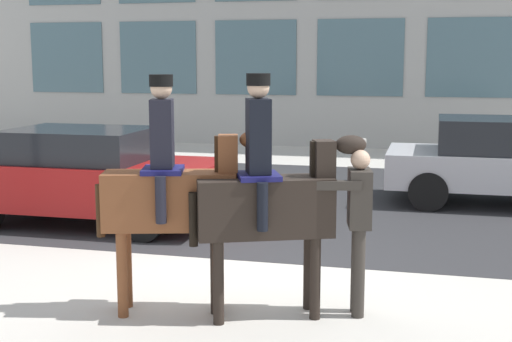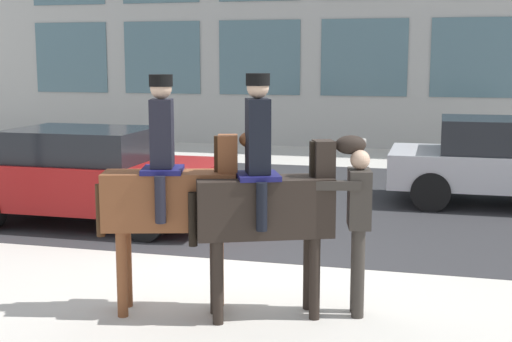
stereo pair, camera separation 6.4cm
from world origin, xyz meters
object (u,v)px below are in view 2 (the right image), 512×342
Objects in this scene: mounted_horse_companion at (268,198)px; street_car_near_lane at (88,175)px; pedestrian_bystander at (357,219)px; street_car_far_lane at (501,161)px; mounted_horse_lead at (173,192)px.

mounted_horse_companion is 0.59× the size of street_car_near_lane.
street_car_far_lane is (1.88, 6.32, -0.21)m from pedestrian_bystander.
pedestrian_bystander is at bearing -5.66° from mounted_horse_companion.
street_car_near_lane is 7.30m from street_car_far_lane.
pedestrian_bystander is 5.62m from street_car_near_lane.
mounted_horse_lead reaches higher than pedestrian_bystander.
pedestrian_bystander is (0.88, 0.26, -0.23)m from mounted_horse_companion.
pedestrian_bystander reaches higher than street_car_far_lane.
mounted_horse_lead is 0.99× the size of mounted_horse_companion.
street_car_far_lane is at bearing 45.20° from mounted_horse_lead.
pedestrian_bystander is 0.41× the size of street_car_near_lane.
mounted_horse_lead is 0.62× the size of street_car_far_lane.
mounted_horse_companion is (0.98, 0.10, -0.03)m from mounted_horse_lead.
street_car_near_lane is at bearing 115.86° from mounted_horse_companion.
mounted_horse_companion is at bearing -112.70° from street_car_far_lane.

